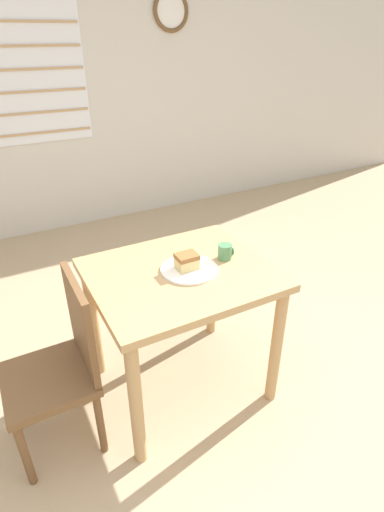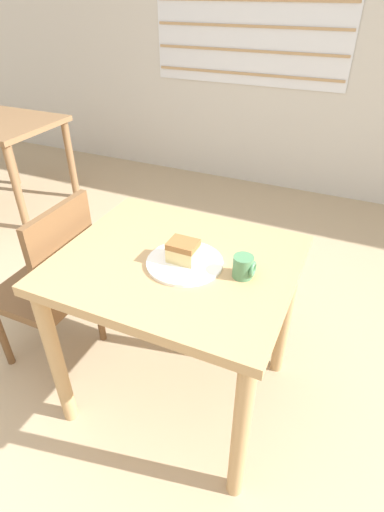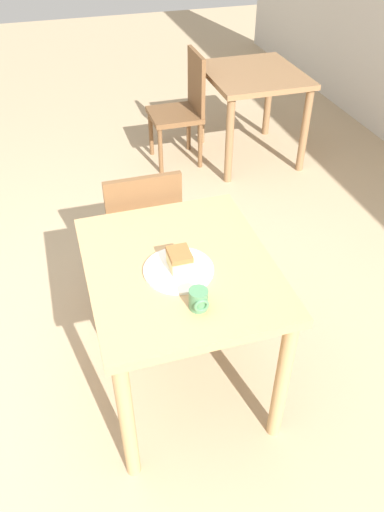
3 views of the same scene
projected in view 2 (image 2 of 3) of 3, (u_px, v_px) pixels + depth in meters
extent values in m
plane|color=tan|center=(105.00, 498.00, 1.49)|extent=(14.00, 14.00, 0.00)
cube|color=beige|center=(314.00, 14.00, 2.98)|extent=(10.00, 0.06, 2.80)
cube|color=tan|center=(246.00, 74.00, 3.35)|extent=(1.61, 0.01, 0.02)
cube|color=tan|center=(248.00, 51.00, 3.25)|extent=(1.61, 0.01, 0.02)
cube|color=tan|center=(249.00, 26.00, 3.15)|extent=(1.61, 0.01, 0.02)
cube|color=tan|center=(251.00, 0.00, 3.06)|extent=(1.61, 0.01, 0.02)
cube|color=tan|center=(176.00, 263.00, 1.47)|extent=(0.86, 0.74, 0.04)
cylinder|color=tan|center=(56.00, 361.00, 1.57)|extent=(0.06, 0.06, 0.71)
cylinder|color=tan|center=(240.00, 435.00, 1.31)|extent=(0.06, 0.06, 0.71)
cylinder|color=tan|center=(139.00, 273.00, 2.05)|extent=(0.06, 0.06, 0.71)
cylinder|color=tan|center=(285.00, 314.00, 1.79)|extent=(0.06, 0.06, 0.71)
cube|color=olive|center=(1.00, 124.00, 3.09)|extent=(0.80, 0.72, 0.04)
cylinder|color=olive|center=(17.00, 189.00, 2.94)|extent=(0.06, 0.06, 0.67)
cylinder|color=olive|center=(9.00, 149.00, 3.64)|extent=(0.06, 0.06, 0.67)
cylinder|color=olive|center=(71.00, 161.00, 3.40)|extent=(0.06, 0.06, 0.67)
cube|color=brown|center=(43.00, 290.00, 1.86)|extent=(0.39, 0.39, 0.04)
cylinder|color=brown|center=(48.00, 295.00, 2.16)|extent=(0.04, 0.04, 0.38)
cylinder|color=brown|center=(2.00, 335.00, 1.91)|extent=(0.04, 0.04, 0.38)
cylinder|color=brown|center=(99.00, 312.00, 2.05)|extent=(0.04, 0.04, 0.38)
cylinder|color=brown|center=(56.00, 357.00, 1.80)|extent=(0.04, 0.04, 0.38)
cube|color=brown|center=(65.00, 256.00, 1.67)|extent=(0.03, 0.37, 0.45)
cylinder|color=white|center=(185.00, 262.00, 1.43)|extent=(0.28, 0.28, 0.01)
cube|color=#E0C67F|center=(183.00, 253.00, 1.42)|extent=(0.10, 0.08, 0.05)
cube|color=#936033|center=(183.00, 245.00, 1.40)|extent=(0.10, 0.08, 0.02)
cylinder|color=#4C8456|center=(243.00, 267.00, 1.35)|extent=(0.07, 0.07, 0.08)
torus|color=#4C8456|center=(253.00, 269.00, 1.34)|extent=(0.01, 0.06, 0.06)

